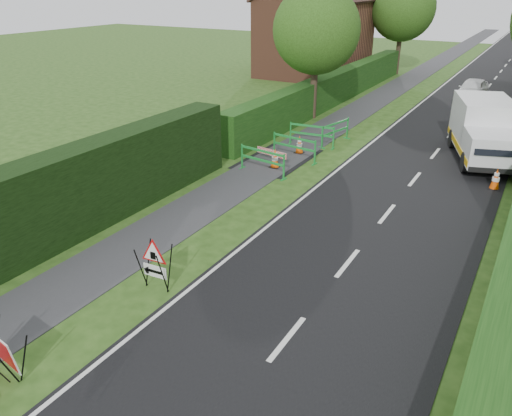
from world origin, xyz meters
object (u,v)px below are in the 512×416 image
at_px(red_rect_sign, 0,349).
at_px(works_van, 485,130).
at_px(hatchback_car, 472,89).
at_px(triangle_sign, 153,261).

relative_size(red_rect_sign, works_van, 0.20).
distance_m(works_van, hatchback_car, 12.11).
height_order(red_rect_sign, works_van, works_van).
bearing_deg(triangle_sign, red_rect_sign, -104.59).
relative_size(red_rect_sign, hatchback_car, 0.30).
xyz_separation_m(triangle_sign, works_van, (5.30, 14.16, 0.45)).
bearing_deg(hatchback_car, triangle_sign, -93.65).
height_order(red_rect_sign, hatchback_car, hatchback_car).
bearing_deg(works_van, red_rect_sign, -127.01).
xyz_separation_m(red_rect_sign, works_van, (5.96, 17.72, 0.74)).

